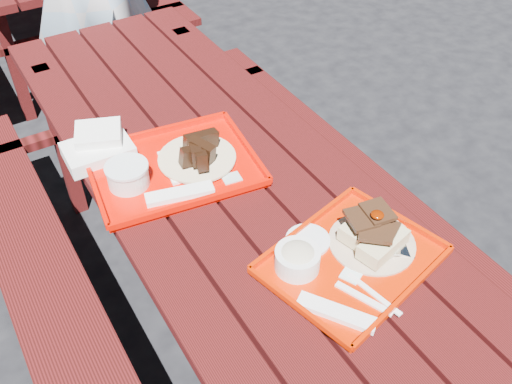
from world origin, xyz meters
The scene contains 5 objects.
ground centered at (0.00, 0.00, 0.00)m, with size 60.00×60.00×0.00m, color black.
picnic_table_near centered at (0.00, 0.00, 0.56)m, with size 1.41×2.40×0.75m.
near_tray centered at (0.10, -0.43, 0.78)m, with size 0.50×0.43×0.14m.
far_tray centered at (-0.13, 0.12, 0.78)m, with size 0.54×0.44×0.08m.
white_cloth centered at (-0.29, 0.32, 0.79)m, with size 0.21×0.18×0.08m.
Camera 1 is at (-0.60, -1.14, 1.87)m, focal length 40.00 mm.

